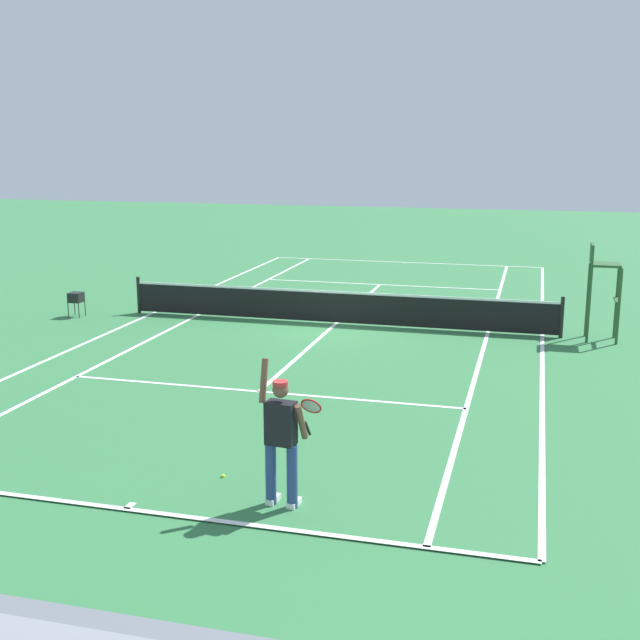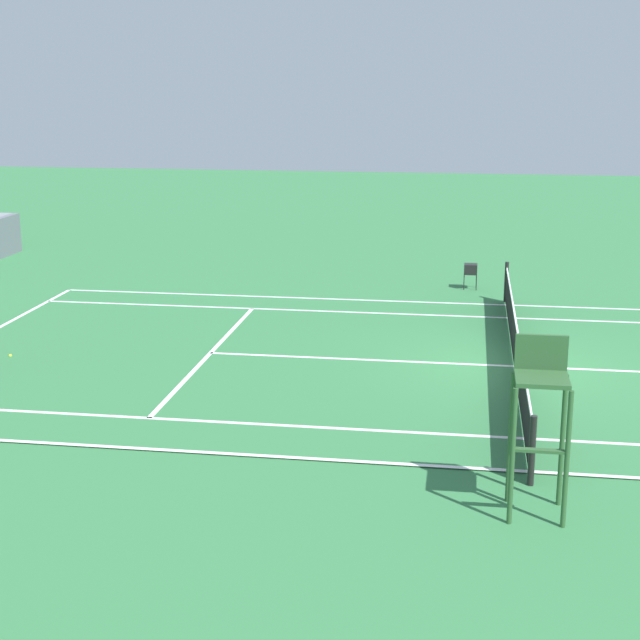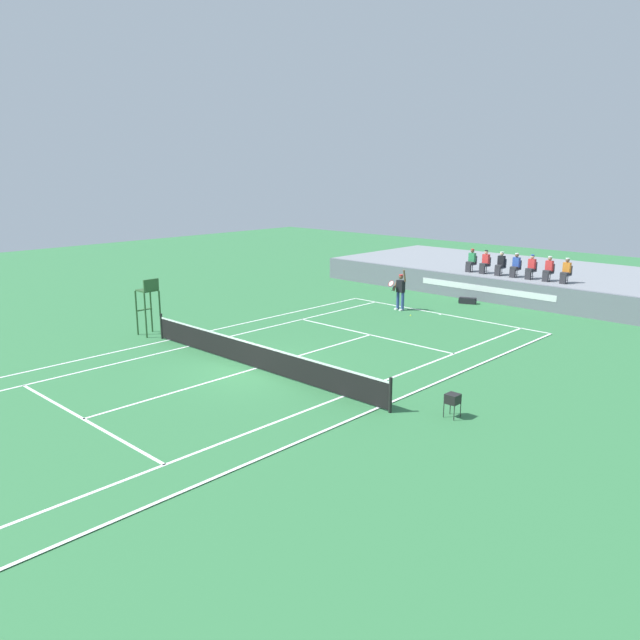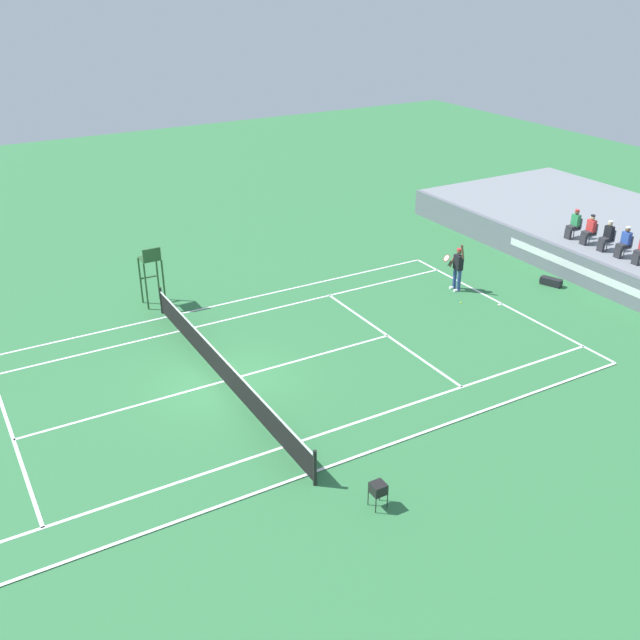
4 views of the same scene
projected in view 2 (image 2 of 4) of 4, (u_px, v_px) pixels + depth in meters
The scene contains 6 objects.
ground_plane at pixel (514, 367), 19.91m from camera, with size 80.00×80.00×0.00m, color #337542.
court at pixel (514, 367), 19.91m from camera, with size 11.08×23.88×0.03m.
net at pixel (515, 343), 19.79m from camera, with size 11.98×0.10×1.07m.
tennis_ball at pixel (10, 356), 20.62m from camera, with size 0.07×0.07×0.07m, color #D1E533.
umpire_chair at pixel (540, 404), 12.98m from camera, with size 0.77×0.77×2.44m.
ball_hopper at pixel (471, 269), 27.03m from camera, with size 0.36×0.36×0.70m.
Camera 2 is at (-19.45, 1.03, 5.84)m, focal length 54.68 mm.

